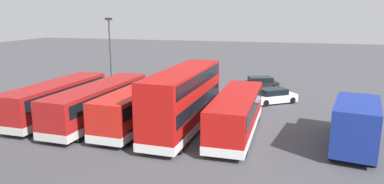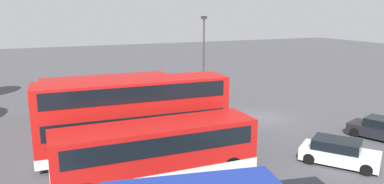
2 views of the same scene
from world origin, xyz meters
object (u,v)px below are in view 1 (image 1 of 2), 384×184
at_px(bus_single_deck_third, 140,105).
at_px(bus_single_deck_fifth, 57,99).
at_px(bus_single_deck_fourth, 99,102).
at_px(car_small_green, 274,96).
at_px(car_hatchback_silver, 259,83).
at_px(bus_single_deck_near_end, 236,113).
at_px(box_truck_blue, 356,122).
at_px(bus_double_decker_second, 184,98).
at_px(lamp_post_tall, 110,50).

relative_size(bus_single_deck_third, bus_single_deck_fifth, 1.00).
distance_m(bus_single_deck_fourth, car_small_green, 16.24).
bearing_deg(car_hatchback_silver, bus_single_deck_near_end, 88.66).
height_order(box_truck_blue, car_hatchback_silver, box_truck_blue).
distance_m(bus_single_deck_fifth, car_hatchback_silver, 21.56).
bearing_deg(car_small_green, bus_double_decker_second, 58.94).
height_order(bus_single_deck_third, car_hatchback_silver, bus_single_deck_third).
relative_size(bus_single_deck_third, car_hatchback_silver, 2.37).
height_order(bus_single_deck_fifth, lamp_post_tall, lamp_post_tall).
height_order(bus_single_deck_third, car_small_green, bus_single_deck_third).
bearing_deg(bus_single_deck_fourth, lamp_post_tall, -67.78).
bearing_deg(bus_double_decker_second, car_hatchback_silver, -104.68).
distance_m(bus_single_deck_fifth, lamp_post_tall, 9.74).
relative_size(bus_single_deck_fourth, bus_single_deck_fifth, 1.09).
distance_m(bus_single_deck_fourth, box_truck_blue, 18.55).
relative_size(bus_double_decker_second, car_small_green, 2.56).
relative_size(bus_double_decker_second, car_hatchback_silver, 2.45).
xyz_separation_m(bus_single_deck_third, bus_single_deck_fourth, (3.52, -0.08, 0.00)).
relative_size(car_hatchback_silver, car_small_green, 1.04).
height_order(bus_single_deck_fourth, lamp_post_tall, lamp_post_tall).
bearing_deg(car_hatchback_silver, bus_single_deck_fifth, 45.68).
bearing_deg(bus_single_deck_near_end, box_truck_blue, 176.65).
height_order(bus_double_decker_second, bus_single_deck_fourth, bus_double_decker_second).
relative_size(bus_single_deck_fifth, box_truck_blue, 1.38).
relative_size(bus_single_deck_near_end, car_small_green, 2.33).
distance_m(bus_double_decker_second, lamp_post_tall, 14.72).
bearing_deg(car_hatchback_silver, bus_double_decker_second, 75.32).
bearing_deg(car_hatchback_silver, bus_single_deck_fourth, 53.90).
height_order(bus_single_deck_near_end, bus_single_deck_fourth, same).
bearing_deg(bus_single_deck_near_end, car_hatchback_silver, -91.34).
xyz_separation_m(bus_double_decker_second, bus_single_deck_fifth, (10.90, -0.44, -0.83)).
xyz_separation_m(bus_double_decker_second, lamp_post_tall, (10.86, -9.69, 2.21)).
bearing_deg(bus_single_deck_fifth, car_hatchback_silver, -134.32).
distance_m(bus_single_deck_near_end, bus_double_decker_second, 3.87).
distance_m(bus_double_decker_second, box_truck_blue, 11.48).
bearing_deg(bus_single_deck_fourth, car_small_green, -143.91).
relative_size(box_truck_blue, car_hatchback_silver, 1.71).
distance_m(box_truck_blue, car_hatchback_silver, 17.80).
bearing_deg(car_hatchback_silver, lamp_post_tall, 22.30).
xyz_separation_m(bus_single_deck_near_end, lamp_post_tall, (14.64, -9.60, 3.04)).
height_order(bus_single_deck_near_end, lamp_post_tall, lamp_post_tall).
relative_size(bus_single_deck_third, car_small_green, 2.47).
bearing_deg(box_truck_blue, car_hatchback_silver, -65.76).
bearing_deg(bus_double_decker_second, bus_single_deck_fifth, -2.29).
bearing_deg(bus_single_deck_third, lamp_post_tall, -51.97).
bearing_deg(bus_single_deck_near_end, lamp_post_tall, -33.23).
bearing_deg(bus_single_deck_fourth, bus_single_deck_fifth, 0.14).
bearing_deg(car_small_green, lamp_post_tall, 1.01).
distance_m(bus_single_deck_fifth, box_truck_blue, 22.36).
relative_size(bus_single_deck_near_end, bus_single_deck_third, 0.94).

